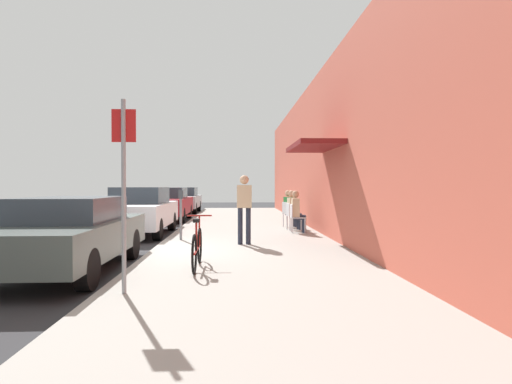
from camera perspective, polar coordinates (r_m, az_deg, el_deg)
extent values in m
plane|color=#2D2D30|center=(9.79, -14.11, -8.37)|extent=(60.00, 60.00, 0.00)
cube|color=#9E9B93|center=(11.58, -1.07, -6.61)|extent=(4.50, 32.00, 0.12)
cube|color=#BC5442|center=(11.85, 10.66, 5.62)|extent=(0.30, 32.00, 5.10)
cube|color=maroon|center=(11.33, 7.67, 6.09)|extent=(1.10, 2.80, 0.12)
cube|color=#47514C|center=(8.36, -23.91, -5.71)|extent=(1.80, 4.40, 0.60)
cube|color=#333D47|center=(8.46, -23.56, -2.11)|extent=(1.48, 2.11, 0.43)
cylinder|color=black|center=(9.46, -16.38, -6.74)|extent=(0.22, 0.64, 0.64)
cylinder|color=black|center=(9.95, -25.35, -6.41)|extent=(0.22, 0.64, 0.64)
cylinder|color=black|center=(6.87, -21.77, -9.65)|extent=(0.22, 0.64, 0.64)
cube|color=silver|center=(13.90, -15.31, -2.88)|extent=(1.80, 4.40, 0.69)
cube|color=#333D47|center=(14.02, -15.19, -0.40)|extent=(1.48, 2.11, 0.50)
cylinder|color=black|center=(15.12, -11.25, -3.88)|extent=(0.22, 0.64, 0.64)
cylinder|color=black|center=(15.43, -17.09, -3.80)|extent=(0.22, 0.64, 0.64)
cylinder|color=black|center=(12.44, -13.08, -4.91)|extent=(0.22, 0.64, 0.64)
cylinder|color=black|center=(12.81, -20.09, -4.77)|extent=(0.22, 0.64, 0.64)
cube|color=maroon|center=(19.42, -11.74, -1.81)|extent=(1.80, 4.40, 0.69)
cube|color=#333D47|center=(19.55, -11.68, -0.10)|extent=(1.48, 2.11, 0.47)
cylinder|color=black|center=(20.68, -8.99, -2.60)|extent=(0.22, 0.64, 0.64)
cylinder|color=black|center=(20.91, -13.31, -2.57)|extent=(0.22, 0.64, 0.64)
cylinder|color=black|center=(17.98, -9.91, -3.12)|extent=(0.22, 0.64, 0.64)
cylinder|color=black|center=(18.24, -14.86, -3.08)|extent=(0.22, 0.64, 0.64)
cube|color=#B7B7BC|center=(24.94, -9.77, -1.25)|extent=(1.80, 4.40, 0.66)
cube|color=#333D47|center=(25.07, -9.74, 0.07)|extent=(1.48, 2.11, 0.49)
cylinder|color=black|center=(26.23, -7.70, -1.86)|extent=(0.22, 0.64, 0.64)
cylinder|color=black|center=(26.41, -11.13, -1.85)|extent=(0.22, 0.64, 0.64)
cylinder|color=black|center=(23.52, -8.25, -2.18)|extent=(0.22, 0.64, 0.64)
cylinder|color=black|center=(23.72, -12.07, -2.16)|extent=(0.22, 0.64, 0.64)
cylinder|color=slate|center=(11.52, -10.06, -3.61)|extent=(0.07, 0.07, 1.10)
cube|color=#383D42|center=(11.49, -10.07, -0.33)|extent=(0.12, 0.10, 0.22)
cylinder|color=gray|center=(5.95, -17.34, -0.58)|extent=(0.06, 0.06, 2.60)
cube|color=red|center=(6.02, -17.34, 8.50)|extent=(0.32, 0.02, 0.44)
torus|color=black|center=(8.06, -7.58, -7.10)|extent=(0.04, 0.66, 0.66)
torus|color=black|center=(7.03, -8.29, -8.29)|extent=(0.04, 0.66, 0.66)
cylinder|color=maroon|center=(7.54, -7.91, -7.65)|extent=(0.04, 1.05, 0.04)
cylinder|color=maroon|center=(7.36, -8.02, -5.90)|extent=(0.04, 0.04, 0.50)
cube|color=black|center=(7.33, -8.02, -3.81)|extent=(0.10, 0.20, 0.06)
cylinder|color=maroon|center=(7.98, -7.62, -5.16)|extent=(0.03, 0.03, 0.56)
cylinder|color=maroon|center=(7.95, -7.62, -3.15)|extent=(0.46, 0.03, 0.03)
cylinder|color=silver|center=(13.36, 6.37, -4.38)|extent=(0.04, 0.04, 0.45)
cylinder|color=silver|center=(12.98, 6.60, -4.54)|extent=(0.04, 0.04, 0.45)
cylinder|color=silver|center=(13.31, 4.75, -4.40)|extent=(0.04, 0.04, 0.45)
cylinder|color=silver|center=(12.93, 4.93, -4.55)|extent=(0.04, 0.04, 0.45)
cube|color=silver|center=(13.12, 5.67, -3.43)|extent=(0.45, 0.45, 0.03)
cube|color=silver|center=(13.09, 4.78, -2.54)|extent=(0.04, 0.44, 0.40)
cylinder|color=#232838|center=(13.27, 6.38, -4.38)|extent=(0.11, 0.11, 0.47)
cylinder|color=#232838|center=(13.23, 5.83, -3.37)|extent=(0.36, 0.15, 0.14)
cylinder|color=#232838|center=(13.07, 6.50, -4.46)|extent=(0.11, 0.11, 0.47)
cylinder|color=#232838|center=(13.03, 5.94, -3.43)|extent=(0.36, 0.15, 0.14)
cube|color=#CCB28C|center=(13.10, 5.32, -2.10)|extent=(0.23, 0.37, 0.56)
sphere|color=tan|center=(13.08, 5.32, -0.30)|extent=(0.22, 0.22, 0.22)
cylinder|color=silver|center=(14.25, 5.66, -4.05)|extent=(0.04, 0.04, 0.45)
cylinder|color=silver|center=(13.89, 6.09, -4.18)|extent=(0.04, 0.04, 0.45)
cylinder|color=silver|center=(14.16, 4.18, -4.08)|extent=(0.04, 0.04, 0.45)
cylinder|color=silver|center=(13.79, 4.57, -4.22)|extent=(0.04, 0.04, 0.45)
cube|color=silver|center=(14.00, 5.12, -3.16)|extent=(0.49, 0.49, 0.03)
cube|color=silver|center=(13.94, 4.31, -2.33)|extent=(0.08, 0.44, 0.40)
cylinder|color=#232838|center=(14.16, 5.72, -4.04)|extent=(0.11, 0.11, 0.47)
cylinder|color=#232838|center=(14.11, 5.21, -3.10)|extent=(0.37, 0.18, 0.14)
cylinder|color=#232838|center=(13.97, 5.94, -4.11)|extent=(0.11, 0.11, 0.47)
cylinder|color=#232838|center=(13.92, 5.43, -3.16)|extent=(0.37, 0.18, 0.14)
cube|color=#CCB28C|center=(13.96, 4.81, -1.91)|extent=(0.26, 0.38, 0.56)
sphere|color=tan|center=(13.95, 4.81, -0.23)|extent=(0.22, 0.22, 0.22)
cylinder|color=silver|center=(15.17, 5.03, -3.75)|extent=(0.04, 0.04, 0.45)
cylinder|color=silver|center=(14.82, 5.59, -3.86)|extent=(0.04, 0.04, 0.45)
cylinder|color=silver|center=(15.03, 3.69, -3.79)|extent=(0.04, 0.04, 0.45)
cylinder|color=silver|center=(14.68, 4.22, -3.91)|extent=(0.04, 0.04, 0.45)
cube|color=silver|center=(14.91, 4.63, -2.91)|extent=(0.54, 0.54, 0.03)
cube|color=silver|center=(14.82, 3.90, -2.14)|extent=(0.14, 0.43, 0.40)
cylinder|color=#232838|center=(15.09, 5.12, -3.74)|extent=(0.11, 0.11, 0.47)
cylinder|color=#232838|center=(15.02, 4.67, -2.86)|extent=(0.38, 0.22, 0.14)
cylinder|color=#232838|center=(14.90, 5.42, -3.80)|extent=(0.11, 0.11, 0.47)
cylinder|color=#232838|center=(14.83, 4.95, -2.91)|extent=(0.38, 0.22, 0.14)
cube|color=#267233|center=(14.86, 4.35, -1.74)|extent=(0.30, 0.40, 0.56)
sphere|color=tan|center=(14.85, 4.35, -0.16)|extent=(0.22, 0.22, 0.22)
cylinder|color=#232838|center=(10.47, -2.13, -4.59)|extent=(0.12, 0.12, 0.90)
cylinder|color=#232838|center=(10.48, -1.04, -4.59)|extent=(0.12, 0.12, 0.90)
cube|color=#CCB28C|center=(10.43, -1.59, -0.60)|extent=(0.36, 0.22, 0.56)
sphere|color=tan|center=(10.43, -1.59, 1.66)|extent=(0.22, 0.22, 0.22)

